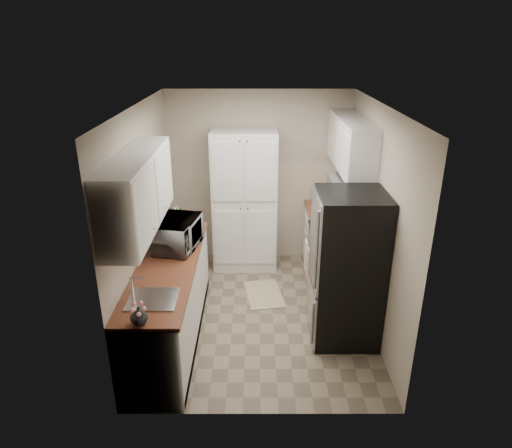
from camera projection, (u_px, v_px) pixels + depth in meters
name	position (u px, v px, depth m)	size (l,w,h in m)	color
ground	(259.00, 314.00, 5.60)	(3.20, 3.20, 0.00)	#7A6B56
room_shell	(258.00, 188.00, 4.97)	(2.64, 3.24, 2.52)	#AFA28D
pantry_cabinet	(245.00, 201.00, 6.43)	(0.90, 0.55, 2.00)	silver
base_cabinet_left	(170.00, 302.00, 5.03)	(0.60, 2.30, 0.88)	silver
countertop_left	(167.00, 265.00, 4.86)	(0.63, 2.33, 0.04)	brown
base_cabinet_right	(328.00, 241.00, 6.53)	(0.60, 0.80, 0.88)	silver
countertop_right	(330.00, 211.00, 6.35)	(0.63, 0.83, 0.04)	brown
electric_range	(336.00, 264.00, 5.78)	(0.71, 0.78, 1.13)	#B7B7BC
refrigerator	(347.00, 268.00, 4.90)	(0.70, 0.72, 1.70)	#B7B7BC
microwave	(178.00, 234.00, 5.15)	(0.62, 0.42, 0.34)	#A8A8AC
wine_bottle	(181.00, 220.00, 5.63)	(0.07, 0.07, 0.26)	black
flower_vase	(139.00, 316.00, 3.81)	(0.15, 0.15, 0.15)	silver
cutting_board	(181.00, 219.00, 5.63)	(0.02, 0.23, 0.29)	#469443
toaster_oven	(332.00, 201.00, 6.33)	(0.33, 0.42, 0.24)	silver
fruit_basket	(334.00, 188.00, 6.29)	(0.24, 0.24, 0.10)	orange
kitchen_mat	(264.00, 294.00, 6.02)	(0.45, 0.72, 0.01)	tan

